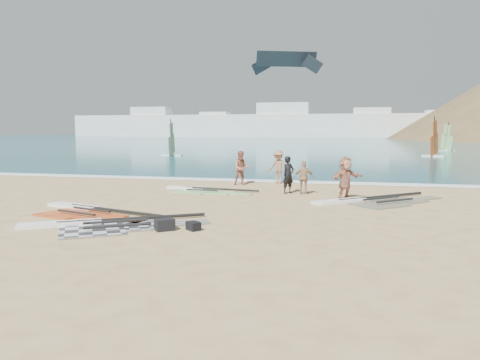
% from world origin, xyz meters
% --- Properties ---
extents(ground, '(300.00, 300.00, 0.00)m').
position_xyz_m(ground, '(0.00, 0.00, 0.00)').
color(ground, tan).
rests_on(ground, ground).
extents(sea, '(300.00, 240.00, 0.06)m').
position_xyz_m(sea, '(0.00, 132.00, 0.00)').
color(sea, '#0D4C60').
rests_on(sea, ground).
extents(surf_line, '(300.00, 1.20, 0.04)m').
position_xyz_m(surf_line, '(0.00, 12.30, 0.00)').
color(surf_line, white).
rests_on(surf_line, ground).
extents(far_town, '(160.00, 8.00, 12.00)m').
position_xyz_m(far_town, '(-15.72, 150.00, 4.49)').
color(far_town, white).
rests_on(far_town, ground).
extents(rig_grey, '(5.91, 4.35, 0.20)m').
position_xyz_m(rig_grey, '(-3.58, -1.51, 0.05)').
color(rig_grey, '#29292C').
rests_on(rig_grey, ground).
extents(rig_green, '(4.99, 2.28, 0.20)m').
position_xyz_m(rig_green, '(-3.17, 7.37, 0.05)').
color(rig_green, '#4BCF29').
rests_on(rig_green, ground).
extents(rig_orange, '(5.62, 4.89, 0.20)m').
position_xyz_m(rig_orange, '(5.05, 5.69, 0.05)').
color(rig_orange, '#DC4D1F').
rests_on(rig_orange, ground).
extents(rig_red, '(5.57, 3.10, 0.20)m').
position_xyz_m(rig_red, '(-5.52, 0.68, 0.05)').
color(rig_red, red).
rests_on(rig_red, ground).
extents(gear_bag_near, '(0.70, 0.68, 0.36)m').
position_xyz_m(gear_bag_near, '(-1.36, -1.54, 0.18)').
color(gear_bag_near, black).
rests_on(gear_bag_near, ground).
extents(gear_bag_far, '(0.54, 0.53, 0.27)m').
position_xyz_m(gear_bag_far, '(-0.50, -1.30, 0.13)').
color(gear_bag_far, black).
rests_on(gear_bag_far, ground).
extents(person_wetsuit, '(0.76, 0.78, 1.81)m').
position_xyz_m(person_wetsuit, '(1.23, 7.57, 0.91)').
color(person_wetsuit, black).
rests_on(person_wetsuit, ground).
extents(beachgoer_left, '(1.14, 1.03, 1.90)m').
position_xyz_m(beachgoer_left, '(-1.77, 10.44, 0.95)').
color(beachgoer_left, '#A65E4B').
rests_on(beachgoer_left, ground).
extents(beachgoer_mid, '(1.37, 0.99, 1.92)m').
position_xyz_m(beachgoer_mid, '(0.13, 11.50, 0.96)').
color(beachgoer_mid, '#96674F').
rests_on(beachgoer_mid, ground).
extents(beachgoer_back, '(0.96, 0.44, 1.60)m').
position_xyz_m(beachgoer_back, '(2.00, 7.45, 0.80)').
color(beachgoer_back, tan).
rests_on(beachgoer_back, ground).
extents(beachgoer_right, '(1.62, 1.69, 1.92)m').
position_xyz_m(beachgoer_right, '(3.94, 6.18, 0.96)').
color(beachgoer_right, tan).
rests_on(beachgoer_right, ground).
extents(windsurfer_left, '(2.39, 2.84, 4.26)m').
position_xyz_m(windsurfer_left, '(-15.88, 35.22, 1.25)').
color(windsurfer_left, white).
rests_on(windsurfer_left, ground).
extents(windsurfer_centre, '(2.54, 2.77, 4.50)m').
position_xyz_m(windsurfer_centre, '(12.94, 40.54, 1.31)').
color(windsurfer_centre, white).
rests_on(windsurfer_centre, ground).
extents(windsurfer_right, '(2.31, 2.52, 4.11)m').
position_xyz_m(windsurfer_right, '(16.85, 55.40, 1.22)').
color(windsurfer_right, white).
rests_on(windsurfer_right, ground).
extents(kitesurf_kite, '(7.86, 3.54, 2.63)m').
position_xyz_m(kitesurf_kite, '(-3.51, 40.03, 10.89)').
color(kitesurf_kite, black).
rests_on(kitesurf_kite, ground).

